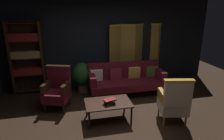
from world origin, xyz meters
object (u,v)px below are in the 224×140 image
(folding_screen, at_px, (139,52))
(potted_plant, at_px, (82,76))
(armchair_wing_left, at_px, (57,89))
(book_green_cloth, at_px, (110,103))
(book_black_cloth, at_px, (110,101))
(armchair_gilt_accent, at_px, (174,101))
(book_red_leather, at_px, (110,100))
(coffee_table, at_px, (108,104))
(velvet_couch, at_px, (126,78))
(bookshelf, at_px, (27,56))

(folding_screen, xyz_separation_m, potted_plant, (-1.92, -0.55, -0.48))
(armchair_wing_left, bearing_deg, book_green_cloth, -38.76)
(potted_plant, bearing_deg, book_black_cloth, -75.16)
(folding_screen, bearing_deg, armchair_wing_left, -152.25)
(armchair_gilt_accent, height_order, potted_plant, armchair_gilt_accent)
(folding_screen, xyz_separation_m, book_red_leather, (-1.46, -2.25, -0.47))
(potted_plant, xyz_separation_m, book_red_leather, (0.45, -1.70, 0.00))
(coffee_table, relative_size, book_green_cloth, 5.28)
(velvet_couch, height_order, coffee_table, velvet_couch)
(armchair_gilt_accent, distance_m, armchair_wing_left, 2.74)
(armchair_wing_left, distance_m, potted_plant, 1.05)
(coffee_table, height_order, armchair_gilt_accent, armchair_gilt_accent)
(coffee_table, relative_size, armchair_gilt_accent, 0.96)
(armchair_wing_left, distance_m, book_black_cloth, 1.43)
(coffee_table, bearing_deg, book_black_cloth, -74.99)
(armchair_wing_left, bearing_deg, armchair_gilt_accent, -26.28)
(bookshelf, relative_size, book_green_cloth, 10.83)
(bookshelf, relative_size, velvet_couch, 0.97)
(armchair_gilt_accent, bearing_deg, folding_screen, 87.15)
(bookshelf, bearing_deg, book_green_cloth, -47.02)
(armchair_gilt_accent, bearing_deg, coffee_table, 164.08)
(book_black_cloth, relative_size, book_red_leather, 0.92)
(book_black_cloth, bearing_deg, book_red_leather, 0.00)
(coffee_table, xyz_separation_m, armchair_gilt_accent, (1.36, -0.39, 0.12))
(bookshelf, xyz_separation_m, book_red_leather, (1.94, -2.09, -0.56))
(velvet_couch, height_order, book_red_leather, velvet_couch)
(bookshelf, bearing_deg, book_red_leather, -47.02)
(bookshelf, distance_m, armchair_gilt_accent, 4.11)
(potted_plant, xyz_separation_m, book_green_cloth, (0.45, -1.70, -0.07))
(folding_screen, bearing_deg, potted_plant, -163.97)
(potted_plant, xyz_separation_m, book_black_cloth, (0.45, -1.70, -0.03))
(velvet_couch, relative_size, book_black_cloth, 8.90)
(velvet_couch, distance_m, armchair_wing_left, 1.93)
(folding_screen, height_order, book_green_cloth, folding_screen)
(folding_screen, relative_size, book_red_leather, 8.07)
(bookshelf, xyz_separation_m, armchair_wing_left, (0.83, -1.19, -0.59))
(potted_plant, bearing_deg, book_green_cloth, -75.16)
(armchair_wing_left, bearing_deg, bookshelf, 124.82)
(armchair_wing_left, xyz_separation_m, book_red_leather, (1.12, -0.90, 0.02))
(potted_plant, relative_size, book_green_cloth, 4.64)
(coffee_table, bearing_deg, armchair_wing_left, 143.08)
(book_green_cloth, bearing_deg, armchair_wing_left, 141.24)
(armchair_wing_left, relative_size, book_black_cloth, 4.36)
(folding_screen, distance_m, book_black_cloth, 2.73)
(velvet_couch, xyz_separation_m, book_red_leather, (-0.76, -1.35, 0.06))
(folding_screen, height_order, potted_plant, folding_screen)
(folding_screen, xyz_separation_m, armchair_gilt_accent, (-0.13, -2.57, -0.50))
(coffee_table, xyz_separation_m, book_green_cloth, (0.02, -0.07, 0.07))
(armchair_gilt_accent, height_order, book_black_cloth, armchair_gilt_accent)
(book_black_cloth, height_order, book_red_leather, book_red_leather)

